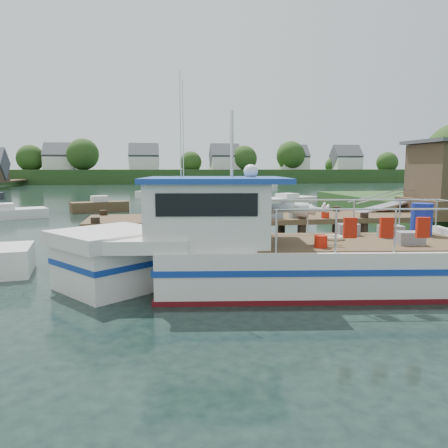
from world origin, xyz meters
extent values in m
plane|color=black|center=(0.00, 0.00, 0.00)|extent=(160.00, 160.00, 0.00)
cube|color=#26441C|center=(0.00, 84.00, 1.40)|extent=(140.00, 24.00, 3.00)
cylinder|color=#332114|center=(-28.00, 79.00, 2.10)|extent=(0.60, 0.60, 4.20)
sphere|color=#284618|center=(-28.00, 79.00, 5.21)|extent=(5.54, 5.54, 5.54)
cylinder|color=#332114|center=(-17.00, 75.00, 2.40)|extent=(0.60, 0.60, 4.80)
sphere|color=#284618|center=(-17.00, 75.00, 5.95)|extent=(6.34, 6.34, 6.34)
cylinder|color=#332114|center=(-6.00, 77.00, 1.50)|extent=(0.60, 0.60, 3.00)
sphere|color=#284618|center=(-6.00, 77.00, 3.72)|extent=(3.96, 3.96, 3.96)
cylinder|color=#332114|center=(5.00, 79.00, 1.80)|extent=(0.60, 0.60, 3.60)
sphere|color=#284618|center=(5.00, 79.00, 4.46)|extent=(4.75, 4.75, 4.75)
cylinder|color=#332114|center=(16.00, 75.00, 2.10)|extent=(0.60, 0.60, 4.20)
sphere|color=#284618|center=(16.00, 75.00, 5.21)|extent=(5.54, 5.54, 5.54)
cylinder|color=#332114|center=(27.00, 77.00, 2.40)|extent=(0.60, 0.60, 4.80)
sphere|color=#284618|center=(27.00, 77.00, 5.95)|extent=(6.34, 6.34, 6.34)
cylinder|color=#332114|center=(38.00, 79.00, 1.50)|extent=(0.60, 0.60, 3.00)
sphere|color=#284618|center=(38.00, 79.00, 3.72)|extent=(3.96, 3.96, 3.96)
cylinder|color=#332114|center=(49.00, 75.00, 1.80)|extent=(0.60, 0.60, 3.60)
sphere|color=#284618|center=(49.00, 75.00, 4.46)|extent=(4.75, 4.75, 4.75)
cube|color=silver|center=(-22.00, 78.00, 4.00)|extent=(6.00, 5.00, 3.00)
cube|color=#47474C|center=(-22.00, 78.00, 5.90)|extent=(6.20, 5.09, 5.09)
cube|color=silver|center=(-5.00, 77.00, 4.00)|extent=(6.00, 5.00, 3.00)
cube|color=#47474C|center=(-5.00, 77.00, 5.90)|extent=(6.20, 5.09, 5.09)
cube|color=silver|center=(12.00, 76.00, 4.00)|extent=(6.00, 5.00, 3.00)
cube|color=#47474C|center=(12.00, 76.00, 5.90)|extent=(6.20, 5.09, 5.09)
cube|color=silver|center=(28.00, 78.00, 4.00)|extent=(6.00, 5.00, 3.00)
cube|color=#47474C|center=(28.00, 78.00, 5.90)|extent=(6.20, 5.09, 5.09)
cube|color=silver|center=(40.00, 77.00, 4.00)|extent=(6.00, 5.00, 3.00)
cube|color=#47474C|center=(40.00, 77.00, 5.90)|extent=(6.20, 5.09, 5.09)
cube|color=#4E3A25|center=(-28.00, 64.00, 1.00)|extent=(2.20, 20.00, 0.25)
cube|color=#4E3A25|center=(2.00, 0.00, 1.30)|extent=(16.00, 3.00, 0.20)
cylinder|color=black|center=(-5.50, -1.30, 0.65)|extent=(0.32, 0.32, 1.90)
cylinder|color=black|center=(-5.50, 1.30, 0.65)|extent=(0.32, 0.32, 1.90)
cylinder|color=black|center=(-3.00, -1.30, 0.65)|extent=(0.32, 0.32, 1.90)
cylinder|color=black|center=(-3.00, 1.30, 0.65)|extent=(0.32, 0.32, 1.90)
cylinder|color=black|center=(-0.50, -1.30, 0.65)|extent=(0.32, 0.32, 1.90)
cylinder|color=black|center=(-0.50, 1.30, 0.65)|extent=(0.32, 0.32, 1.90)
cylinder|color=black|center=(2.00, -1.30, 0.65)|extent=(0.32, 0.32, 1.90)
cylinder|color=black|center=(2.00, 1.30, 0.65)|extent=(0.32, 0.32, 1.90)
cylinder|color=black|center=(4.50, -1.30, 0.65)|extent=(0.32, 0.32, 1.90)
cylinder|color=black|center=(4.50, 1.30, 0.65)|extent=(0.32, 0.32, 1.90)
cylinder|color=black|center=(7.00, -1.30, 0.65)|extent=(0.32, 0.32, 1.90)
cylinder|color=black|center=(7.00, 1.30, 0.65)|extent=(0.32, 0.32, 1.90)
cylinder|color=black|center=(9.50, 1.30, 0.65)|extent=(0.32, 0.32, 1.90)
cube|color=#4E3A25|center=(9.00, 0.00, 1.70)|extent=(3.20, 3.00, 0.60)
cube|color=#A5A8AD|center=(6.70, 0.90, 1.65)|extent=(3.34, 0.90, 0.79)
cylinder|color=silver|center=(6.70, 0.50, 2.15)|extent=(3.34, 0.05, 0.76)
cylinder|color=silver|center=(6.70, 1.30, 2.15)|extent=(3.34, 0.05, 0.76)
cube|color=slate|center=(1.00, -1.00, 1.56)|extent=(0.60, 0.40, 0.30)
cube|color=slate|center=(2.00, -0.80, 1.56)|extent=(0.60, 0.40, 0.30)
cylinder|color=red|center=(3.00, -1.10, 1.55)|extent=(0.30, 0.30, 0.28)
cylinder|color=navy|center=(0.20, 0.90, 1.84)|extent=(0.56, 0.56, 0.85)
cube|color=silver|center=(0.79, -5.52, 0.64)|extent=(8.67, 4.39, 1.27)
cube|color=silver|center=(-4.70, -4.79, 0.64)|extent=(3.30, 3.30, 1.27)
cube|color=silver|center=(-4.70, -4.79, 1.44)|extent=(3.62, 3.59, 0.39)
cube|color=silver|center=(-3.60, -4.94, 1.41)|extent=(2.61, 3.42, 0.33)
cube|color=navy|center=(0.79, -5.52, 0.80)|extent=(8.79, 4.45, 0.15)
cube|color=navy|center=(-4.70, -4.79, 0.80)|extent=(3.35, 3.35, 0.15)
cube|color=#550C11|center=(0.79, -5.52, 0.06)|extent=(8.78, 4.43, 0.15)
cube|color=#4E3A25|center=(2.10, -5.70, 1.28)|extent=(6.32, 3.76, 0.04)
cube|color=silver|center=(-2.07, -5.14, 2.10)|extent=(3.45, 3.26, 1.66)
cube|color=black|center=(-2.26, -6.58, 2.44)|extent=(2.42, 0.37, 0.55)
cube|color=black|center=(-1.87, -3.70, 2.44)|extent=(2.42, 0.37, 0.55)
cube|color=black|center=(-3.61, -4.93, 2.44)|extent=(0.31, 1.98, 0.55)
cube|color=#183E9A|center=(-1.85, -5.17, 2.99)|extent=(4.16, 3.68, 0.13)
cylinder|color=silver|center=(-1.41, -5.23, 3.93)|extent=(0.10, 0.10, 1.77)
cylinder|color=silver|center=(-2.80, -5.60, 4.37)|extent=(0.03, 0.03, 2.66)
cylinder|color=silver|center=(-2.65, -4.50, 4.37)|extent=(0.03, 0.03, 2.66)
sphere|color=silver|center=(-0.80, -4.86, 3.21)|extent=(0.45, 0.45, 0.40)
cylinder|color=silver|center=(2.07, -7.24, 2.32)|extent=(5.49, 0.78, 0.05)
cylinder|color=silver|center=(2.47, -4.21, 2.32)|extent=(5.49, 0.78, 0.05)
cylinder|color=silver|center=(-0.62, -6.88, 1.80)|extent=(0.05, 0.05, 1.05)
cylinder|color=silver|center=(-0.22, -3.85, 1.80)|extent=(0.05, 0.05, 1.05)
cylinder|color=silver|center=(0.80, -7.07, 1.80)|extent=(0.05, 0.05, 1.05)
cylinder|color=silver|center=(1.21, -4.04, 1.80)|extent=(0.05, 0.05, 1.05)
cylinder|color=silver|center=(2.23, -7.26, 1.80)|extent=(0.05, 0.05, 1.05)
cylinder|color=silver|center=(2.64, -4.23, 1.80)|extent=(0.05, 0.05, 1.05)
cylinder|color=silver|center=(4.06, -4.42, 1.80)|extent=(0.05, 0.05, 1.05)
cylinder|color=silver|center=(5.21, -4.57, 1.80)|extent=(0.05, 0.05, 1.05)
cube|color=slate|center=(3.11, -6.50, 1.47)|extent=(0.72, 0.53, 0.35)
cube|color=slate|center=(3.27, -5.30, 1.47)|extent=(0.72, 0.53, 0.35)
cube|color=slate|center=(2.24, -4.71, 1.47)|extent=(0.66, 0.50, 0.35)
cylinder|color=navy|center=(4.43, -5.01, 1.77)|extent=(0.70, 0.70, 0.97)
cylinder|color=red|center=(0.65, -6.51, 1.45)|extent=(0.37, 0.37, 0.33)
torus|color=#BFB28C|center=(1.47, -5.39, 1.35)|extent=(0.70, 0.70, 0.13)
cube|color=red|center=(1.13, -7.13, 1.88)|extent=(0.32, 0.15, 0.50)
cube|color=red|center=(2.01, -7.25, 1.88)|extent=(0.32, 0.15, 0.50)
cube|color=red|center=(2.89, -7.37, 1.88)|extent=(0.32, 0.15, 0.50)
imported|color=silver|center=(0.08, -5.76, 2.25)|extent=(0.55, 0.76, 1.95)
cube|color=#4E3A25|center=(-7.44, 17.03, 0.38)|extent=(4.40, 2.60, 0.77)
cube|color=silver|center=(-7.44, 17.03, 0.96)|extent=(1.41, 1.30, 0.49)
cube|color=silver|center=(14.73, 55.90, 0.31)|extent=(5.77, 5.05, 0.62)
cube|color=silver|center=(14.73, 55.90, 0.78)|extent=(2.12, 2.08, 0.40)
cube|color=silver|center=(-13.18, 13.08, 0.32)|extent=(5.82, 3.97, 0.65)
cube|color=silver|center=(-13.18, 13.08, 0.81)|extent=(1.95, 1.84, 0.41)
cube|color=silver|center=(-2.48, 30.24, 0.40)|extent=(5.77, 4.85, 0.80)
cube|color=silver|center=(-2.48, 30.24, 1.00)|extent=(2.09, 2.03, 0.51)
cube|color=silver|center=(8.75, 21.69, 0.31)|extent=(6.36, 4.88, 0.61)
cube|color=silver|center=(8.75, 21.69, 0.77)|extent=(2.22, 2.13, 0.39)
cube|color=silver|center=(1.99, 45.75, 0.35)|extent=(4.69, 6.90, 0.71)
cube|color=silver|center=(1.99, 45.75, 0.89)|extent=(2.18, 2.32, 0.45)
camera|label=1|loc=(-3.55, -16.85, 3.31)|focal=35.00mm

